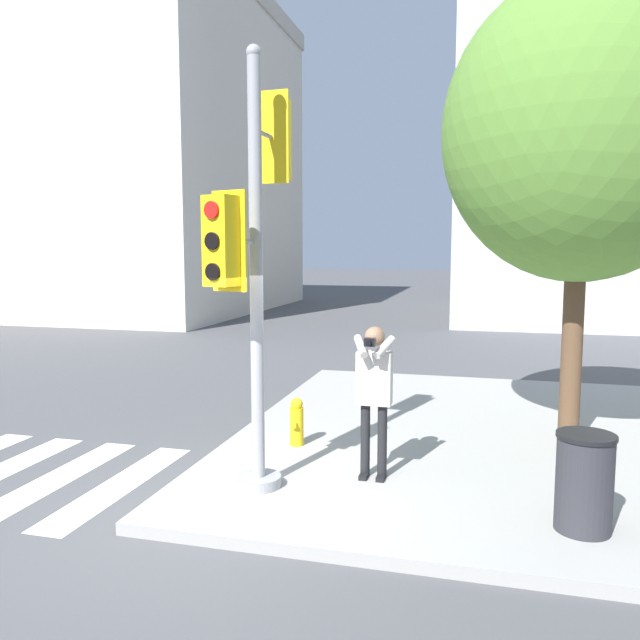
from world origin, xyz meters
The scene contains 8 objects.
ground_plane centered at (0.00, 0.00, 0.00)m, with size 160.00×160.00×0.00m, color #4C4C4F.
sidewalk_corner centered at (3.50, 3.50, 0.06)m, with size 8.00×8.00×0.13m.
traffic_signal_pole centered at (0.48, 0.76, 2.80)m, with size 0.59×1.47×4.77m.
person_photographer centered at (1.71, 1.36, 1.21)m, with size 0.50×0.53×1.77m.
street_tree centered at (4.09, 3.40, 4.32)m, with size 3.63×3.63×6.21m.
fire_hydrant centered at (0.50, 2.27, 0.45)m, with size 0.19×0.25×0.65m.
trash_bin centered at (3.87, 0.49, 0.60)m, with size 0.54×0.54×0.94m.
building_left centered at (-13.35, 20.32, 7.01)m, with size 13.41×14.20×14.01m.
Camera 1 is at (2.90, -5.60, 2.78)m, focal length 35.00 mm.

